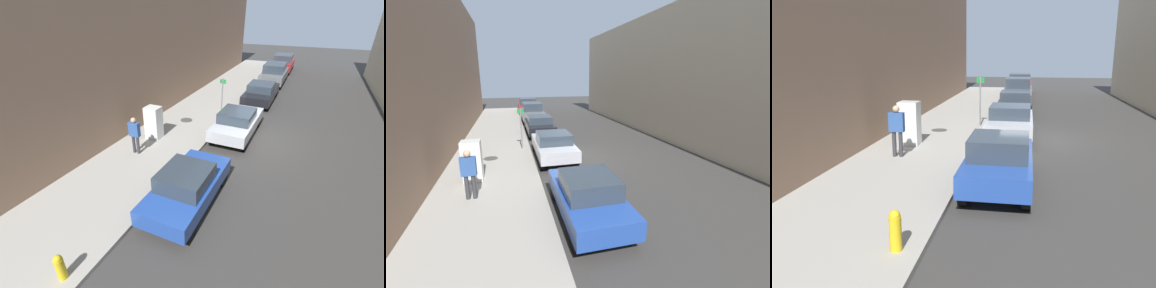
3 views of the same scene
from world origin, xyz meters
TOP-DOWN VIEW (x-y plane):
  - ground_plane at (0.00, 0.00)m, footprint 80.00×80.00m
  - sidewalk_slab at (-3.96, 0.00)m, footprint 4.03×44.00m
  - building_facade_near at (-7.11, 0.00)m, footprint 2.27×39.60m
  - building_facade_across at (7.89, 0.00)m, footprint 1.99×37.40m
  - discarded_refrigerator at (-4.56, -2.26)m, footprint 0.73×0.66m
  - manhole_cover at (-4.07, 0.47)m, footprint 0.70×0.70m
  - street_sign_post at (-2.40, 1.90)m, footprint 0.36×0.07m
  - pedestrian_walking_far at (-4.44, -3.97)m, footprint 0.50×0.23m
  - parked_hatchback_blue at (-0.89, -5.95)m, footprint 1.73×4.07m
  - parked_sedan_silver at (-0.89, 0.09)m, footprint 1.85×4.35m
  - parked_sedan_dark at (-0.89, 6.22)m, footprint 1.88×4.69m
  - parked_suv_gray at (-0.89, 11.89)m, footprint 1.93×4.86m
  - parked_suv_red at (-0.89, 17.49)m, footprint 1.99×4.62m

SIDE VIEW (x-z plane):
  - ground_plane at x=0.00m, z-range 0.00..0.00m
  - sidewalk_slab at x=-3.96m, z-range 0.00..0.14m
  - manhole_cover at x=-4.07m, z-range 0.14..0.16m
  - parked_sedan_dark at x=-0.89m, z-range 0.02..1.40m
  - parked_hatchback_blue at x=-0.89m, z-range 0.02..1.46m
  - parked_sedan_silver at x=-0.89m, z-range 0.03..1.45m
  - parked_suv_red at x=-0.89m, z-range 0.03..1.78m
  - parked_suv_gray at x=-0.89m, z-range 0.03..1.79m
  - discarded_refrigerator at x=-4.56m, z-range 0.14..1.77m
  - pedestrian_walking_far at x=-4.44m, z-range 0.28..2.01m
  - street_sign_post at x=-2.40m, z-range 0.29..2.64m
  - building_facade_across at x=7.89m, z-range 0.00..8.47m
  - building_facade_near at x=-7.11m, z-range 0.00..9.78m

